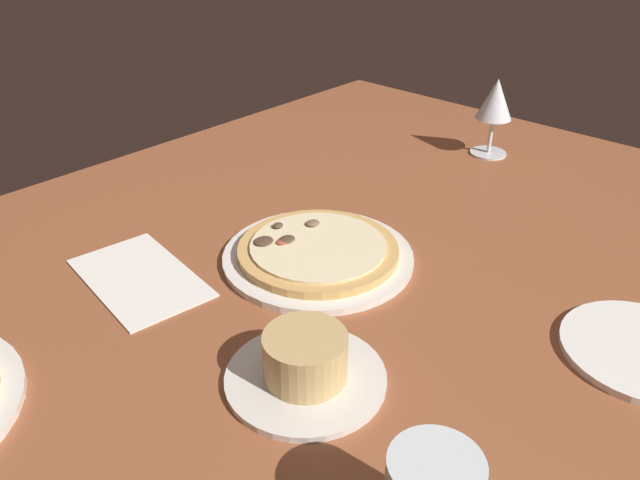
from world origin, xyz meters
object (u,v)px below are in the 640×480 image
Objects in this scene: pizza_main at (316,252)px; wine_glass_far at (495,102)px; ramekin_on_saucer at (305,364)px; paper_menu at (140,278)px.

wine_glass_far is (-52.54, -1.78, 9.44)cm from pizza_main.
ramekin_on_saucer is 74.65cm from wine_glass_far.
wine_glass_far is at bearing 178.11° from paper_menu.
wine_glass_far is 0.71× the size of paper_menu.
ramekin_on_saucer is 1.17× the size of wine_glass_far.
pizza_main is 1.81× the size of wine_glass_far.
pizza_main is 1.54× the size of ramekin_on_saucer.
pizza_main is 24.98cm from paper_menu.
pizza_main is 25.42cm from ramekin_on_saucer.
paper_menu is (20.31, -14.50, -1.01)cm from pizza_main.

